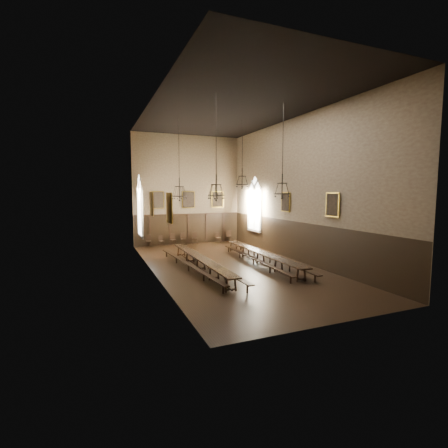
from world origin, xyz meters
TOP-DOWN VIEW (x-y plane):
  - floor at (0.00, 0.00)m, footprint 9.00×18.00m
  - ceiling at (0.00, 0.00)m, footprint 9.00×18.00m
  - wall_back at (0.00, 9.01)m, footprint 9.00×0.02m
  - wall_front at (0.00, -9.01)m, footprint 9.00×0.02m
  - wall_left at (-4.51, 0.00)m, footprint 0.02×18.00m
  - wall_right at (4.51, 0.00)m, footprint 0.02×18.00m
  - wainscot_panelling at (0.00, 0.00)m, footprint 9.00×18.00m
  - table_left at (-1.93, -0.27)m, footprint 0.68×9.43m
  - table_right at (2.00, -0.01)m, footprint 0.81×9.48m
  - bench_left_outer at (-2.63, -0.23)m, footprint 0.94×9.52m
  - bench_left_inner at (-1.44, -0.13)m, footprint 0.53×10.45m
  - bench_right_inner at (1.44, -0.14)m, footprint 0.67×9.26m
  - bench_right_outer at (2.60, -0.11)m, footprint 0.71×10.06m
  - chair_0 at (-3.41, 8.59)m, footprint 0.49×0.49m
  - chair_1 at (-2.40, 8.48)m, footprint 0.49×0.49m
  - chair_2 at (-1.41, 8.57)m, footprint 0.46×0.46m
  - chair_3 at (-0.54, 8.57)m, footprint 0.43×0.43m
  - chair_4 at (0.44, 8.59)m, footprint 0.49×0.49m
  - chair_6 at (2.51, 8.57)m, footprint 0.39×0.39m
  - chair_7 at (3.49, 8.51)m, footprint 0.55×0.55m
  - chandelier_back_left at (-2.32, 2.75)m, footprint 0.94×0.94m
  - chandelier_back_right at (1.70, 2.05)m, footprint 0.84×0.84m
  - chandelier_front_left at (-1.89, -2.64)m, footprint 0.82×0.82m
  - chandelier_front_right at (1.98, -2.33)m, footprint 0.86×0.86m
  - portrait_back_0 at (-2.60, 8.88)m, footprint 1.10×0.12m
  - portrait_back_1 at (0.00, 8.88)m, footprint 1.10×0.12m
  - portrait_back_2 at (2.60, 8.88)m, footprint 1.10×0.12m
  - portrait_left_0 at (-4.38, 1.00)m, footprint 0.12×1.00m
  - portrait_left_1 at (-4.38, -3.50)m, footprint 0.12×1.00m
  - portrait_right_0 at (4.38, 1.00)m, footprint 0.12×1.00m
  - portrait_right_1 at (4.38, -3.50)m, footprint 0.12×1.00m
  - window_right at (4.43, 5.50)m, footprint 0.20×2.20m
  - window_left at (-4.43, 5.50)m, footprint 0.20×2.20m

SIDE VIEW (x-z plane):
  - floor at x=0.00m, z-range -0.02..0.00m
  - chair_1 at x=-2.40m, z-range -0.17..0.69m
  - chair_6 at x=2.51m, z-range -0.17..0.69m
  - bench_right_inner at x=1.44m, z-range 0.06..0.47m
  - bench_left_outer at x=-2.63m, z-range 0.06..0.49m
  - chair_0 at x=-3.41m, z-range -0.19..0.75m
  - chair_2 at x=-1.41m, z-range -0.19..0.76m
  - bench_right_outer at x=2.60m, z-range 0.06..0.51m
  - chair_3 at x=-0.54m, z-range -0.19..0.77m
  - chair_4 at x=0.44m, z-range -0.19..0.78m
  - chair_7 at x=3.49m, z-range -0.20..0.79m
  - bench_left_inner at x=-1.44m, z-range 0.06..0.53m
  - table_left at x=-1.93m, z-range 0.00..0.74m
  - table_right at x=2.00m, z-range 0.00..0.74m
  - wainscot_panelling at x=0.00m, z-range 0.00..2.50m
  - window_right at x=4.43m, z-range 1.10..5.70m
  - window_left at x=-4.43m, z-range 1.10..5.70m
  - portrait_back_0 at x=-2.60m, z-range 3.00..4.40m
  - portrait_back_1 at x=0.00m, z-range 3.00..4.40m
  - portrait_back_2 at x=2.60m, z-range 3.00..4.40m
  - portrait_left_0 at x=-4.38m, z-range 3.05..4.35m
  - portrait_left_1 at x=-4.38m, z-range 3.05..4.35m
  - portrait_right_0 at x=4.38m, z-range 3.05..4.35m
  - portrait_right_1 at x=4.38m, z-range 3.05..4.35m
  - chandelier_back_left at x=-2.32m, z-range 1.87..6.94m
  - wall_back at x=0.00m, z-range 0.00..9.00m
  - wall_front at x=0.00m, z-range 0.00..9.00m
  - wall_left at x=-4.51m, z-range 0.00..9.00m
  - wall_right at x=4.51m, z-range 0.00..9.00m
  - chandelier_front_left at x=-1.89m, z-range 2.07..7.02m
  - chandelier_front_right at x=1.98m, z-range 2.15..7.03m
  - chandelier_back_right at x=1.70m, z-range 2.98..7.28m
  - ceiling at x=0.00m, z-range 9.00..9.02m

